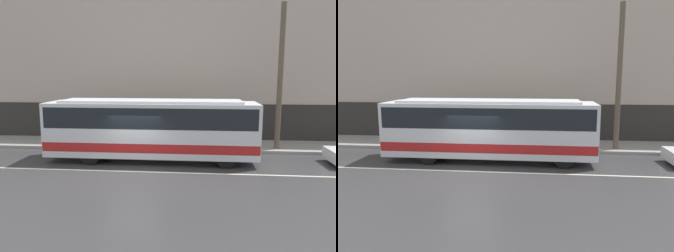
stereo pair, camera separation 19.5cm
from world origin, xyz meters
TOP-DOWN VIEW (x-y plane):
  - ground_plane at (0.00, 0.00)m, footprint 60.00×60.00m
  - sidewalk at (0.00, 5.58)m, footprint 60.00×3.17m
  - building_facade at (0.00, 7.31)m, footprint 60.00×0.35m
  - lane_stripe at (0.00, 0.00)m, footprint 54.00×0.14m
  - transit_bus at (0.64, 2.04)m, footprint 10.67×2.49m
  - utility_pole_near at (7.58, 4.69)m, footprint 0.30×0.30m
  - pedestrian_waiting at (1.58, 5.22)m, footprint 0.36×0.36m

SIDE VIEW (x-z plane):
  - ground_plane at x=0.00m, z-range 0.00..0.00m
  - lane_stripe at x=0.00m, z-range 0.00..0.01m
  - sidewalk at x=0.00m, z-range 0.00..0.17m
  - pedestrian_waiting at x=1.58m, z-range 0.11..1.81m
  - transit_bus at x=0.64m, z-range 0.20..3.36m
  - utility_pole_near at x=7.58m, z-range 0.17..8.32m
  - building_facade at x=0.00m, z-range -0.18..9.84m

